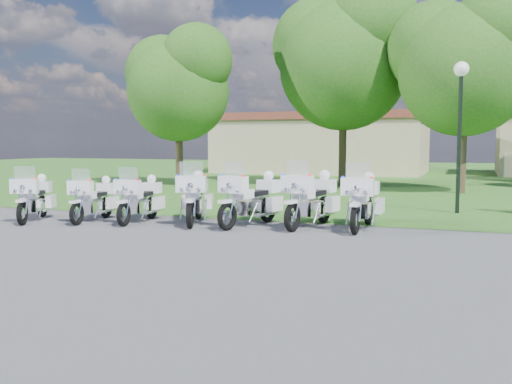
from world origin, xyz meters
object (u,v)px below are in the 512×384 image
(motorcycle_2, at_px, (140,198))
(motorcycle_4, at_px, (252,198))
(motorcycle_3, at_px, (195,197))
(lamp_post, at_px, (460,100))
(motorcycle_6, at_px, (363,201))
(motorcycle_0, at_px, (34,197))
(motorcycle_5, at_px, (312,198))
(motorcycle_1, at_px, (94,199))

(motorcycle_2, height_order, motorcycle_4, motorcycle_4)
(motorcycle_3, relative_size, lamp_post, 0.53)
(motorcycle_3, relative_size, motorcycle_6, 0.95)
(motorcycle_0, relative_size, motorcycle_3, 0.89)
(motorcycle_0, xyz_separation_m, motorcycle_5, (7.35, 1.61, 0.08))
(motorcycle_5, bearing_deg, motorcycle_6, -166.14)
(motorcycle_3, xyz_separation_m, motorcycle_4, (1.56, 0.12, 0.01))
(motorcycle_2, xyz_separation_m, motorcycle_4, (3.04, 0.42, 0.07))
(motorcycle_3, bearing_deg, motorcycle_1, -7.76)
(motorcycle_5, distance_m, motorcycle_6, 1.29)
(motorcycle_1, xyz_separation_m, motorcycle_2, (1.27, 0.29, 0.02))
(motorcycle_2, bearing_deg, motorcycle_6, -176.83)
(motorcycle_0, height_order, motorcycle_4, motorcycle_4)
(motorcycle_5, xyz_separation_m, lamp_post, (3.38, 4.17, 2.65))
(motorcycle_1, bearing_deg, motorcycle_5, -176.65)
(motorcycle_1, distance_m, motorcycle_4, 4.37)
(motorcycle_1, distance_m, motorcycle_2, 1.30)
(motorcycle_1, bearing_deg, motorcycle_4, -177.91)
(motorcycle_0, xyz_separation_m, motorcycle_6, (8.64, 1.70, 0.06))
(motorcycle_3, distance_m, motorcycle_5, 3.07)
(motorcycle_2, distance_m, motorcycle_3, 1.51)
(motorcycle_4, distance_m, motorcycle_6, 2.80)
(motorcycle_6, height_order, lamp_post, lamp_post)
(motorcycle_1, relative_size, motorcycle_3, 0.91)
(motorcycle_3, xyz_separation_m, motorcycle_5, (3.03, 0.49, 0.02))
(motorcycle_4, bearing_deg, motorcycle_3, 18.01)
(motorcycle_0, relative_size, lamp_post, 0.47)
(motorcycle_2, height_order, lamp_post, lamp_post)
(motorcycle_2, distance_m, motorcycle_5, 4.58)
(motorcycle_1, bearing_deg, motorcycle_3, -175.14)
(lamp_post, bearing_deg, motorcycle_0, -151.68)
(motorcycle_0, bearing_deg, motorcycle_5, 168.53)
(motorcycle_5, bearing_deg, motorcycle_4, 24.16)
(motorcycle_3, height_order, motorcycle_4, motorcycle_4)
(motorcycle_3, distance_m, lamp_post, 8.37)
(motorcycle_4, bearing_deg, motorcycle_5, -152.11)
(motorcycle_0, bearing_deg, motorcycle_6, 167.29)
(motorcycle_0, bearing_deg, lamp_post, -175.52)
(motorcycle_2, distance_m, motorcycle_4, 3.07)
(motorcycle_5, height_order, motorcycle_6, motorcycle_5)
(motorcycle_6, bearing_deg, lamp_post, -117.25)
(motorcycle_0, bearing_deg, motorcycle_1, 174.87)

